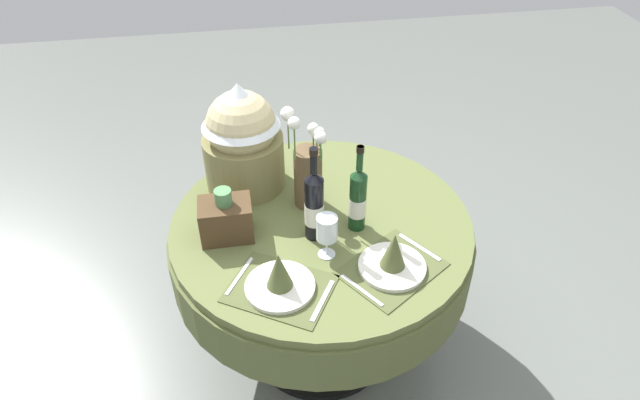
{
  "coord_description": "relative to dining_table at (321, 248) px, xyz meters",
  "views": [
    {
      "loc": [
        -0.28,
        -1.65,
        2.17
      ],
      "look_at": [
        0.0,
        0.03,
        0.83
      ],
      "focal_mm": 31.49,
      "sensor_mm": 36.0,
      "label": 1
    }
  ],
  "objects": [
    {
      "name": "flower_vase",
      "position": [
        -0.03,
        0.12,
        0.31
      ],
      "size": [
        0.17,
        0.16,
        0.43
      ],
      "color": "brown",
      "rests_on": "dining_table"
    },
    {
      "name": "woven_basket_side_left",
      "position": [
        -0.36,
        -0.02,
        0.23
      ],
      "size": [
        0.19,
        0.14,
        0.21
      ],
      "color": "#47331E",
      "rests_on": "dining_table"
    },
    {
      "name": "gift_tub_back_left",
      "position": [
        -0.27,
        0.3,
        0.39
      ],
      "size": [
        0.33,
        0.33,
        0.46
      ],
      "color": "olive",
      "rests_on": "dining_table"
    },
    {
      "name": "wine_bottle_left",
      "position": [
        -0.04,
        -0.08,
        0.29
      ],
      "size": [
        0.07,
        0.07,
        0.39
      ],
      "color": "black",
      "rests_on": "dining_table"
    },
    {
      "name": "ground",
      "position": [
        0.0,
        0.0,
        -0.6
      ],
      "size": [
        8.0,
        8.0,
        0.0
      ],
      "primitive_type": "plane",
      "color": "slate"
    },
    {
      "name": "dining_table",
      "position": [
        0.0,
        0.0,
        0.0
      ],
      "size": [
        1.2,
        1.2,
        0.75
      ],
      "color": "#5B6638",
      "rests_on": "ground"
    },
    {
      "name": "place_setting_left",
      "position": [
        -0.2,
        -0.33,
        0.19
      ],
      "size": [
        0.43,
        0.4,
        0.16
      ],
      "color": "#4E562F",
      "rests_on": "dining_table"
    },
    {
      "name": "place_setting_right",
      "position": [
        0.2,
        -0.3,
        0.19
      ],
      "size": [
        0.43,
        0.41,
        0.16
      ],
      "color": "#4E562F",
      "rests_on": "dining_table"
    },
    {
      "name": "wine_glass_left",
      "position": [
        -0.01,
        -0.19,
        0.27
      ],
      "size": [
        0.08,
        0.08,
        0.17
      ],
      "color": "silver",
      "rests_on": "dining_table"
    },
    {
      "name": "wine_bottle_centre",
      "position": [
        0.13,
        -0.06,
        0.28
      ],
      "size": [
        0.07,
        0.07,
        0.36
      ],
      "color": "#143819",
      "rests_on": "dining_table"
    }
  ]
}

